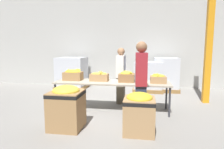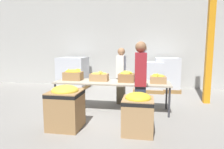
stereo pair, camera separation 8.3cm
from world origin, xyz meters
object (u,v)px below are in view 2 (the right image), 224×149
(sorting_table, at_px, (112,83))
(pallet_stack_1, at_px, (149,77))
(volunteer_2, at_px, (142,75))
(support_pillar, at_px, (210,35))
(donation_bin_1, at_px, (138,112))
(banana_box_0, at_px, (73,75))
(volunteer_1, at_px, (140,83))
(banana_box_3, at_px, (158,78))
(volunteer_0, at_px, (121,76))
(pallet_stack_2, at_px, (73,73))
(banana_box_2, at_px, (126,76))
(donation_bin_0, at_px, (66,105))
(banana_box_1, at_px, (99,76))
(pallet_stack_0, at_px, (167,75))

(sorting_table, distance_m, pallet_stack_1, 2.72)
(volunteer_2, height_order, support_pillar, support_pillar)
(pallet_stack_1, bearing_deg, donation_bin_1, -93.46)
(banana_box_0, height_order, volunteer_1, volunteer_1)
(banana_box_0, xyz_separation_m, support_pillar, (3.74, 1.07, 1.09))
(banana_box_3, distance_m, volunteer_1, 0.85)
(volunteer_0, bearing_deg, banana_box_0, -58.60)
(volunteer_1, bearing_deg, banana_box_3, -33.16)
(banana_box_0, xyz_separation_m, pallet_stack_2, (-0.93, 2.43, -0.30))
(banana_box_3, xyz_separation_m, volunteer_0, (-1.02, 0.73, -0.06))
(banana_box_2, height_order, donation_bin_1, banana_box_2)
(donation_bin_0, bearing_deg, pallet_stack_1, 66.30)
(sorting_table, bearing_deg, pallet_stack_1, 69.05)
(donation_bin_0, distance_m, pallet_stack_1, 4.22)
(banana_box_1, xyz_separation_m, support_pillar, (3.01, 1.09, 1.12))
(banana_box_2, relative_size, donation_bin_0, 0.45)
(banana_box_0, height_order, pallet_stack_0, pallet_stack_0)
(pallet_stack_2, bearing_deg, support_pillar, -16.23)
(pallet_stack_1, bearing_deg, donation_bin_0, -113.70)
(volunteer_2, height_order, donation_bin_0, volunteer_2)
(banana_box_2, relative_size, pallet_stack_2, 0.32)
(banana_box_3, xyz_separation_m, volunteer_1, (-0.42, -0.74, 0.01))
(support_pillar, bearing_deg, banana_box_2, -153.91)
(banana_box_0, bearing_deg, pallet_stack_2, 110.98)
(banana_box_3, height_order, volunteer_2, volunteer_2)
(volunteer_0, height_order, volunteer_2, volunteer_2)
(volunteer_2, distance_m, pallet_stack_2, 3.34)
(sorting_table, relative_size, volunteer_1, 1.68)
(pallet_stack_2, bearing_deg, volunteer_1, -49.53)
(volunteer_1, distance_m, support_pillar, 2.91)
(donation_bin_0, bearing_deg, volunteer_1, 21.75)
(banana_box_2, relative_size, banana_box_3, 1.03)
(banana_box_3, relative_size, donation_bin_0, 0.44)
(volunteer_0, xyz_separation_m, donation_bin_0, (-0.88, -2.06, -0.34))
(banana_box_2, xyz_separation_m, pallet_stack_1, (0.60, 2.51, -0.36))
(volunteer_1, height_order, pallet_stack_1, volunteer_1)
(banana_box_2, relative_size, volunteer_1, 0.23)
(banana_box_3, bearing_deg, banana_box_0, 177.96)
(banana_box_0, bearing_deg, volunteer_2, 17.89)
(banana_box_0, bearing_deg, volunteer_1, -24.03)
(donation_bin_1, relative_size, pallet_stack_1, 0.73)
(banana_box_2, distance_m, donation_bin_0, 1.80)
(banana_box_2, height_order, donation_bin_0, banana_box_2)
(pallet_stack_1, bearing_deg, banana_box_1, -118.12)
(banana_box_0, relative_size, banana_box_1, 1.02)
(volunteer_2, distance_m, pallet_stack_1, 1.90)
(banana_box_0, xyz_separation_m, pallet_stack_1, (2.06, 2.46, -0.37))
(banana_box_3, xyz_separation_m, pallet_stack_0, (0.48, 2.63, -0.26))
(sorting_table, height_order, banana_box_1, banana_box_1)
(volunteer_2, bearing_deg, donation_bin_1, -2.90)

